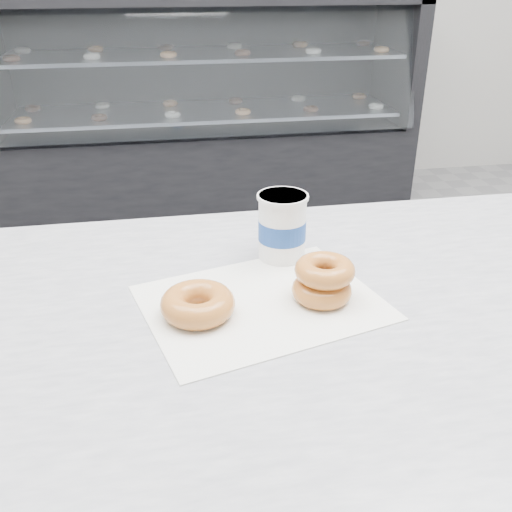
{
  "coord_description": "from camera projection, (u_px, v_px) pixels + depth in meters",
  "views": [
    {
      "loc": [
        -0.3,
        -1.29,
        1.35
      ],
      "look_at": [
        -0.17,
        -0.53,
        0.96
      ],
      "focal_mm": 40.0,
      "sensor_mm": 36.0,
      "label": 1
    }
  ],
  "objects": [
    {
      "name": "ground",
      "position": [
        278.0,
        447.0,
        1.79
      ],
      "size": [
        5.0,
        5.0,
        0.0
      ],
      "primitive_type": "plane",
      "color": "#979799",
      "rests_on": "ground"
    },
    {
      "name": "counter",
      "position": [
        349.0,
        506.0,
        1.06
      ],
      "size": [
        3.06,
        0.76,
        0.9
      ],
      "color": "#333335",
      "rests_on": "ground"
    },
    {
      "name": "display_case",
      "position": [
        206.0,
        126.0,
        3.43
      ],
      "size": [
        2.4,
        0.74,
        1.25
      ],
      "color": "black",
      "rests_on": "ground"
    },
    {
      "name": "wax_paper",
      "position": [
        262.0,
        303.0,
        0.85
      ],
      "size": [
        0.4,
        0.34,
        0.0
      ],
      "primitive_type": "cube",
      "rotation": [
        0.0,
        0.0,
        0.26
      ],
      "color": "white",
      "rests_on": "counter"
    },
    {
      "name": "donut_single",
      "position": [
        198.0,
        304.0,
        0.81
      ],
      "size": [
        0.13,
        0.13,
        0.04
      ],
      "primitive_type": "torus",
      "rotation": [
        0.0,
        0.0,
        -0.26
      ],
      "color": "#C28135",
      "rests_on": "wax_paper"
    },
    {
      "name": "donut_stack",
      "position": [
        323.0,
        280.0,
        0.85
      ],
      "size": [
        0.12,
        0.12,
        0.06
      ],
      "color": "#C28135",
      "rests_on": "wax_paper"
    },
    {
      "name": "coffee_cup",
      "position": [
        282.0,
        226.0,
        0.96
      ],
      "size": [
        0.1,
        0.1,
        0.11
      ],
      "rotation": [
        0.0,
        0.0,
        0.3
      ],
      "color": "white",
      "rests_on": "counter"
    }
  ]
}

